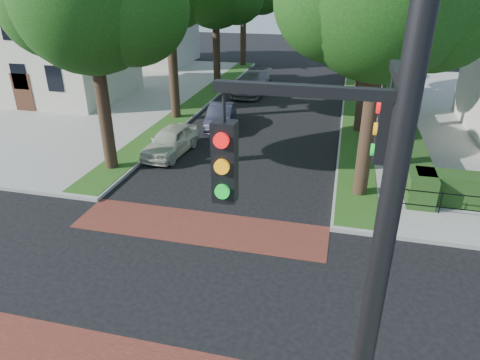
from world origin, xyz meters
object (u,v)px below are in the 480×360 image
(traffic_signal, at_px, (359,267))
(parked_car_middle, at_px, (221,116))
(parked_car_front, at_px, (171,141))
(parked_car_rear, at_px, (252,83))

(traffic_signal, relative_size, parked_car_middle, 1.99)
(parked_car_front, xyz_separation_m, parked_car_middle, (1.24, 4.65, -0.03))
(traffic_signal, bearing_deg, parked_car_middle, 111.34)
(traffic_signal, bearing_deg, parked_car_rear, 104.99)
(parked_car_front, distance_m, parked_car_middle, 4.81)
(traffic_signal, relative_size, parked_car_front, 1.98)
(traffic_signal, height_order, parked_car_rear, traffic_signal)
(traffic_signal, distance_m, parked_car_rear, 28.05)
(parked_car_middle, bearing_deg, traffic_signal, -76.31)
(traffic_signal, relative_size, parked_car_rear, 1.49)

